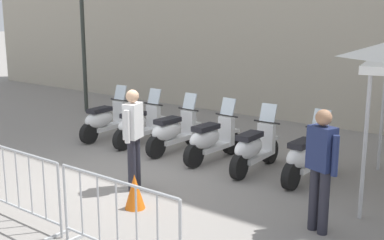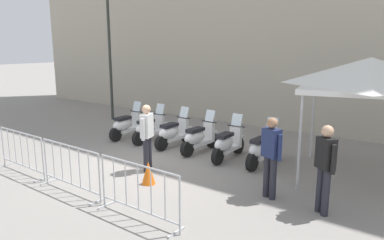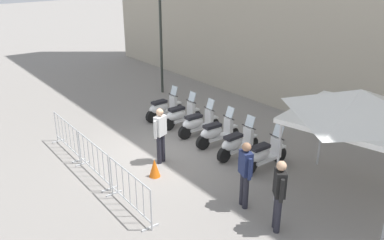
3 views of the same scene
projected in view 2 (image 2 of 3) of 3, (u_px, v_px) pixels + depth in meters
name	position (u px, v px, depth m)	size (l,w,h in m)	color
ground_plane	(147.00, 164.00, 9.53)	(120.00, 120.00, 0.00)	gray
motorcycle_0	(126.00, 125.00, 12.24)	(0.63, 1.72, 1.24)	black
motorcycle_1	(150.00, 129.00, 11.72)	(0.66, 1.72, 1.24)	black
motorcycle_2	(173.00, 133.00, 11.12)	(0.72, 1.70, 1.24)	black
motorcycle_3	(199.00, 138.00, 10.51)	(0.74, 1.70, 1.24)	black
motorcycle_4	(227.00, 144.00, 9.86)	(0.64, 1.72, 1.24)	black
motorcycle_5	(262.00, 149.00, 9.34)	(0.71, 1.71, 1.24)	black
barrier_segment_0	(22.00, 153.00, 8.80)	(1.95, 0.81, 1.07)	#B2B5B7
barrier_segment_1	(71.00, 169.00, 7.59)	(1.95, 0.81, 1.07)	#B2B5B7
barrier_segment_2	(138.00, 192.00, 6.37)	(1.95, 0.81, 1.07)	#B2B5B7
street_lamp	(109.00, 35.00, 14.87)	(0.36, 0.36, 6.16)	#2D332D
officer_near_row_end	(325.00, 164.00, 6.49)	(0.40, 0.44, 1.73)	#23232D
officer_mid_plaza	(147.00, 134.00, 8.80)	(0.26, 0.55, 1.73)	#23232D
officer_by_barriers	(271.00, 153.00, 7.19)	(0.48, 0.37, 1.73)	#23232D
canopy_tent	(370.00, 75.00, 7.96)	(2.86, 2.86, 2.91)	silver
traffic_cone	(148.00, 173.00, 8.09)	(0.32, 0.32, 0.55)	orange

